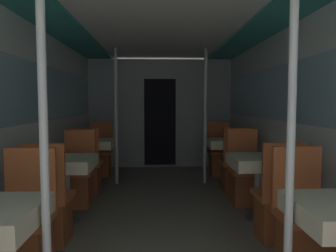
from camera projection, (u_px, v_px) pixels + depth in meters
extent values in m
cube|color=silver|center=(33.00, 123.00, 3.70)|extent=(0.05, 8.19, 2.19)
cube|color=#8CB2C6|center=(33.00, 92.00, 3.68)|extent=(0.03, 7.54, 0.68)
cube|color=silver|center=(289.00, 122.00, 3.80)|extent=(0.05, 8.19, 2.19)
cube|color=#8CB2C6|center=(289.00, 92.00, 3.78)|extent=(0.03, 7.54, 0.68)
cube|color=white|center=(163.00, 20.00, 3.67)|extent=(2.94, 8.19, 0.04)
cube|color=teal|center=(54.00, 23.00, 3.63)|extent=(0.53, 7.87, 0.03)
cube|color=teal|center=(269.00, 25.00, 3.72)|extent=(0.53, 7.87, 0.03)
cube|color=gray|center=(160.00, 114.00, 6.69)|extent=(2.89, 0.08, 2.19)
cube|color=black|center=(160.00, 122.00, 6.65)|extent=(0.64, 0.01, 1.75)
cube|color=brown|center=(24.00, 250.00, 2.48)|extent=(0.34, 0.34, 0.41)
cube|color=#C66033|center=(23.00, 221.00, 2.46)|extent=(0.40, 0.40, 0.05)
cube|color=#C66033|center=(31.00, 179.00, 2.62)|extent=(0.40, 0.04, 0.51)
cylinder|color=silver|center=(44.00, 142.00, 1.88)|extent=(0.05, 0.05, 2.19)
cylinder|color=#4C4C51|center=(66.00, 221.00, 3.64)|extent=(0.29, 0.29, 0.01)
cylinder|color=#B7B7BC|center=(66.00, 190.00, 3.62)|extent=(0.10, 0.10, 0.68)
cube|color=#B2B2B7|center=(65.00, 158.00, 3.59)|extent=(0.58, 0.58, 0.02)
cube|color=beige|center=(65.00, 163.00, 3.60)|extent=(0.62, 0.62, 0.13)
cube|color=brown|center=(50.00, 221.00, 3.09)|extent=(0.34, 0.34, 0.41)
cube|color=#C66033|center=(49.00, 198.00, 3.07)|extent=(0.40, 0.40, 0.05)
cube|color=#C66033|center=(42.00, 172.00, 2.87)|extent=(0.40, 0.04, 0.51)
cube|color=brown|center=(78.00, 190.00, 4.17)|extent=(0.34, 0.34, 0.41)
cube|color=#C66033|center=(77.00, 173.00, 4.16)|extent=(0.40, 0.40, 0.05)
cube|color=#C66033|center=(80.00, 149.00, 4.32)|extent=(0.40, 0.04, 0.51)
cylinder|color=#4C4C51|center=(95.00, 183.00, 5.34)|extent=(0.29, 0.29, 0.01)
cylinder|color=#B7B7BC|center=(95.00, 162.00, 5.31)|extent=(0.10, 0.10, 0.68)
cube|color=#B2B2B7|center=(94.00, 140.00, 5.29)|extent=(0.58, 0.58, 0.02)
cube|color=beige|center=(94.00, 144.00, 5.29)|extent=(0.62, 0.62, 0.13)
cube|color=brown|center=(88.00, 179.00, 4.78)|extent=(0.34, 0.34, 0.41)
cube|color=#C66033|center=(87.00, 164.00, 4.76)|extent=(0.40, 0.40, 0.05)
cube|color=#C66033|center=(84.00, 146.00, 4.56)|extent=(0.40, 0.04, 0.51)
cube|color=brown|center=(100.00, 165.00, 5.87)|extent=(0.34, 0.34, 0.41)
cube|color=#C66033|center=(100.00, 152.00, 5.85)|extent=(0.40, 0.40, 0.05)
cube|color=#C66033|center=(102.00, 136.00, 6.01)|extent=(0.40, 0.04, 0.51)
cylinder|color=silver|center=(116.00, 117.00, 5.27)|extent=(0.05, 0.05, 2.19)
cube|color=brown|center=(304.00, 246.00, 2.56)|extent=(0.34, 0.34, 0.41)
cube|color=#C66033|center=(305.00, 217.00, 2.54)|extent=(0.40, 0.40, 0.05)
cube|color=#C66033|center=(296.00, 177.00, 2.70)|extent=(0.40, 0.04, 0.51)
cylinder|color=silver|center=(291.00, 141.00, 1.93)|extent=(0.05, 0.05, 2.19)
cylinder|color=#4C4C51|center=(258.00, 218.00, 3.72)|extent=(0.29, 0.29, 0.01)
cylinder|color=#B7B7BC|center=(259.00, 188.00, 3.70)|extent=(0.10, 0.10, 0.68)
cube|color=#B2B2B7|center=(259.00, 157.00, 3.67)|extent=(0.58, 0.58, 0.02)
cube|color=beige|center=(259.00, 162.00, 3.67)|extent=(0.62, 0.62, 0.13)
cube|color=brown|center=(276.00, 218.00, 3.16)|extent=(0.34, 0.34, 0.41)
cube|color=#C66033|center=(276.00, 195.00, 3.15)|extent=(0.40, 0.40, 0.05)
cube|color=#C66033|center=(284.00, 171.00, 2.95)|extent=(0.40, 0.04, 0.51)
cube|color=brown|center=(245.00, 189.00, 4.25)|extent=(0.34, 0.34, 0.41)
cube|color=#C66033|center=(246.00, 171.00, 4.23)|extent=(0.40, 0.40, 0.05)
cube|color=#C66033|center=(242.00, 148.00, 4.39)|extent=(0.40, 0.04, 0.51)
cylinder|color=#4C4C51|center=(226.00, 182.00, 5.42)|extent=(0.29, 0.29, 0.01)
cylinder|color=#B7B7BC|center=(226.00, 161.00, 5.39)|extent=(0.10, 0.10, 0.68)
cube|color=#B2B2B7|center=(227.00, 140.00, 5.36)|extent=(0.58, 0.58, 0.02)
cube|color=beige|center=(227.00, 143.00, 5.37)|extent=(0.62, 0.62, 0.13)
cube|color=brown|center=(234.00, 178.00, 4.86)|extent=(0.34, 0.34, 0.41)
cube|color=#C66033|center=(234.00, 163.00, 4.84)|extent=(0.40, 0.40, 0.05)
cube|color=#C66033|center=(238.00, 146.00, 4.64)|extent=(0.40, 0.04, 0.51)
cube|color=brown|center=(220.00, 164.00, 5.95)|extent=(0.34, 0.34, 0.41)
cube|color=#C66033|center=(220.00, 152.00, 5.93)|extent=(0.40, 0.40, 0.05)
cube|color=#C66033|center=(218.00, 135.00, 6.09)|extent=(0.40, 0.04, 0.51)
cylinder|color=silver|center=(205.00, 116.00, 5.32)|extent=(0.05, 0.05, 2.19)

